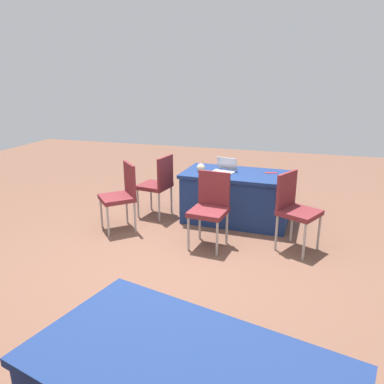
% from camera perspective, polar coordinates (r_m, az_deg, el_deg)
% --- Properties ---
extents(ground_plane, '(14.40, 14.40, 0.00)m').
position_cam_1_polar(ground_plane, '(4.47, -2.01, -11.09)').
color(ground_plane, brown).
extents(table_foreground, '(1.62, 0.92, 0.74)m').
position_cam_1_polar(table_foreground, '(5.68, 6.77, -0.73)').
color(table_foreground, navy).
rests_on(table_foreground, ground).
extents(chair_near_front, '(0.48, 0.48, 0.96)m').
position_cam_1_polar(chair_near_front, '(4.78, 2.80, -1.96)').
color(chair_near_front, '#9E9993').
rests_on(chair_near_front, ground).
extents(chair_tucked_left, '(0.62, 0.62, 0.95)m').
position_cam_1_polar(chair_tucked_left, '(5.36, -10.62, -0.07)').
color(chair_tucked_left, '#9E9993').
rests_on(chair_tucked_left, ground).
extents(chair_aisle, '(0.50, 0.50, 0.96)m').
position_cam_1_polar(chair_aisle, '(5.79, -5.12, 1.52)').
color(chair_aisle, '#9E9993').
rests_on(chair_aisle, ground).
extents(chair_by_pillar, '(0.59, 0.59, 0.98)m').
position_cam_1_polar(chair_by_pillar, '(4.83, 15.27, -2.07)').
color(chair_by_pillar, '#9E9993').
rests_on(chair_by_pillar, ground).
extents(laptop_silver, '(0.37, 0.35, 0.21)m').
position_cam_1_polar(laptop_silver, '(5.60, 4.89, 3.44)').
color(laptop_silver, silver).
rests_on(laptop_silver, table_foreground).
extents(yarn_ball, '(0.12, 0.12, 0.12)m').
position_cam_1_polar(yarn_ball, '(5.60, 1.35, 3.70)').
color(yarn_ball, beige).
rests_on(yarn_ball, table_foreground).
extents(scissors_red, '(0.18, 0.09, 0.01)m').
position_cam_1_polar(scissors_red, '(5.64, 11.89, 2.85)').
color(scissors_red, red).
rests_on(scissors_red, table_foreground).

